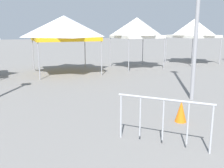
% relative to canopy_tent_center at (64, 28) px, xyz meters
% --- Properties ---
extents(canopy_tent_center, '(3.72, 3.72, 3.30)m').
position_rel_canopy_tent_center_xyz_m(canopy_tent_center, '(0.00, 0.00, 0.00)').
color(canopy_tent_center, '#9E9EA3').
rests_on(canopy_tent_center, ground).
extents(canopy_tent_far_left, '(2.74, 2.74, 3.28)m').
position_rel_canopy_tent_center_xyz_m(canopy_tent_far_left, '(4.84, 0.01, 0.03)').
color(canopy_tent_far_left, '#9E9EA3').
rests_on(canopy_tent_far_left, ground).
extents(canopy_tent_right_of_center, '(3.07, 3.07, 3.27)m').
position_rel_canopy_tent_center_xyz_m(canopy_tent_right_of_center, '(9.85, 0.20, -0.00)').
color(canopy_tent_right_of_center, '#9E9EA3').
rests_on(canopy_tent_right_of_center, ground).
extents(crowd_barrier_near_person, '(1.41, 1.63, 1.08)m').
position_rel_canopy_tent_center_xyz_m(crowd_barrier_near_person, '(-0.60, -10.39, -1.84)').
color(crowd_barrier_near_person, '#B7BABF').
rests_on(crowd_barrier_near_person, ground).
extents(traffic_cone_lot_center, '(0.32, 0.32, 0.60)m').
position_rel_canopy_tent_center_xyz_m(traffic_cone_lot_center, '(0.74, -9.42, -2.29)').
color(traffic_cone_lot_center, orange).
rests_on(traffic_cone_lot_center, ground).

